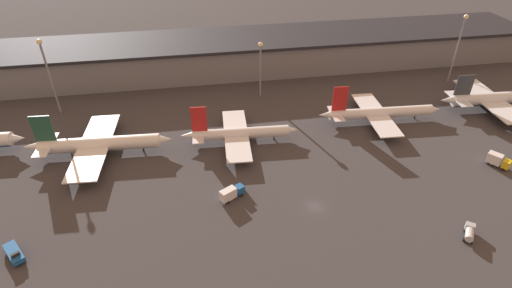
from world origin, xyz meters
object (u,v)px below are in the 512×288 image
airplane_2 (239,133)px  airplane_3 (379,113)px  airplane_4 (493,99)px  service_vehicle_4 (498,160)px  airplane_1 (98,144)px  service_vehicle_2 (231,193)px  service_vehicle_1 (14,253)px  service_vehicle_0 (470,232)px

airplane_2 → airplane_3: bearing=8.9°
airplane_4 → service_vehicle_4: airplane_4 is taller
airplane_1 → service_vehicle_2: airplane_1 is taller
airplane_3 → service_vehicle_2: (-55.00, -31.07, -1.22)m
service_vehicle_4 → service_vehicle_1: bearing=-120.4°
airplane_3 → service_vehicle_0: 54.19m
service_vehicle_4 → service_vehicle_2: bearing=-125.0°
service_vehicle_0 → service_vehicle_1: service_vehicle_1 is taller
airplane_1 → airplane_3: 91.89m
service_vehicle_1 → airplane_1: bearing=127.2°
airplane_2 → airplane_3: airplane_3 is taller
airplane_1 → service_vehicle_4: size_ratio=6.71×
service_vehicle_0 → airplane_1: bearing=97.7°
service_vehicle_4 → airplane_1: bearing=-138.5°
airplane_2 → airplane_4: (93.36, 5.77, 0.81)m
airplane_2 → airplane_3: (49.15, 4.49, 0.10)m
airplane_4 → service_vehicle_0: 72.12m
airplane_2 → service_vehicle_2: (-5.84, -26.58, -1.12)m
airplane_1 → airplane_2: 42.66m
service_vehicle_1 → service_vehicle_2: (49.76, 10.92, 0.71)m
airplane_4 → service_vehicle_2: 104.36m
airplane_3 → service_vehicle_4: bearing=-49.0°
airplane_1 → service_vehicle_0: 102.99m
airplane_1 → service_vehicle_4: airplane_1 is taller
airplane_2 → service_vehicle_2: airplane_2 is taller
airplane_4 → service_vehicle_2: airplane_4 is taller
service_vehicle_2 → service_vehicle_4: service_vehicle_4 is taller
airplane_1 → service_vehicle_1: (-12.95, -38.03, -2.42)m
airplane_4 → airplane_3: bearing=-174.7°
airplane_2 → service_vehicle_4: (72.23, -25.78, -1.05)m
service_vehicle_0 → service_vehicle_1: (-102.86, 12.15, -0.25)m
airplane_3 → airplane_4: bearing=5.3°
airplane_3 → service_vehicle_1: airplane_3 is taller
airplane_3 → service_vehicle_4: airplane_3 is taller
service_vehicle_2 → airplane_4: bearing=-12.2°
airplane_3 → airplane_4: (44.20, 1.27, 0.71)m
service_vehicle_0 → service_vehicle_4: 34.54m
service_vehicle_4 → airplane_4: bearing=110.6°
airplane_4 → service_vehicle_4: size_ratio=6.29×
airplane_2 → service_vehicle_0: size_ratio=6.96×
service_vehicle_0 → service_vehicle_2: service_vehicle_2 is taller
airplane_3 → service_vehicle_0: (-1.89, -54.14, -1.67)m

